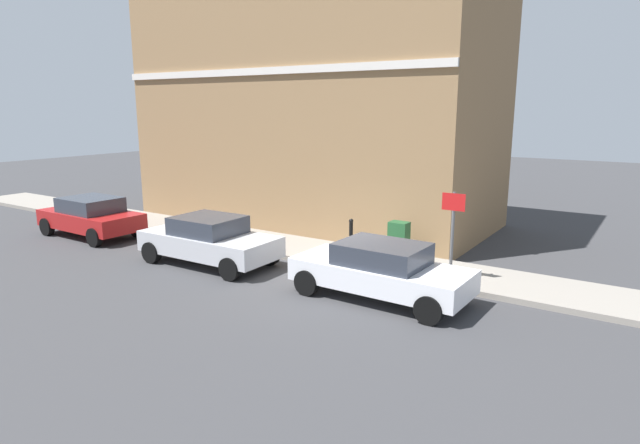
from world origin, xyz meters
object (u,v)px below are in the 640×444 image
object	(u,v)px
utility_cabinet	(399,243)
bollard_near_cabinet	(351,234)
car_red	(91,216)
car_white	(381,270)
car_silver	(209,240)
street_sign	(453,223)

from	to	relation	value
utility_cabinet	bollard_near_cabinet	bearing A→B (deg)	86.54
car_red	car_white	bearing A→B (deg)	-179.43
car_red	utility_cabinet	bearing A→B (deg)	-164.99
car_red	bollard_near_cabinet	world-z (taller)	car_red
car_red	bollard_near_cabinet	distance (m)	9.48
car_silver	street_sign	xyz separation A→B (m)	(2.00, -6.59, 0.93)
car_white	car_red	xyz separation A→B (m)	(0.05, 11.53, 0.02)
utility_cabinet	bollard_near_cabinet	world-z (taller)	utility_cabinet
car_silver	street_sign	distance (m)	6.95
car_red	street_sign	xyz separation A→B (m)	(1.81, -12.59, 0.93)
car_red	street_sign	world-z (taller)	street_sign
utility_cabinet	street_sign	distance (m)	2.31
car_silver	street_sign	size ratio (longest dim) A/B	1.83
car_silver	bollard_near_cabinet	size ratio (longest dim) A/B	4.05
street_sign	car_white	bearing A→B (deg)	150.23
car_white	bollard_near_cabinet	xyz separation A→B (m)	(2.86, 2.48, -0.01)
utility_cabinet	street_sign	size ratio (longest dim) A/B	0.50
utility_cabinet	car_red	bearing A→B (deg)	104.18
car_white	car_red	world-z (taller)	car_red
car_silver	car_red	xyz separation A→B (m)	(0.19, 6.01, 0.00)
car_silver	bollard_near_cabinet	world-z (taller)	car_silver
car_red	street_sign	bearing A→B (deg)	-171.01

